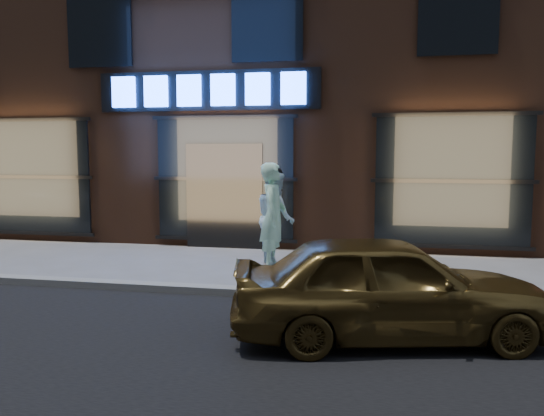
{
  "coord_description": "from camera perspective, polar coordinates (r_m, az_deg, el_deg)",
  "views": [
    {
      "loc": [
        3.39,
        -7.79,
        2.22
      ],
      "look_at": [
        1.57,
        1.6,
        1.2
      ],
      "focal_mm": 35.0,
      "sensor_mm": 36.0,
      "label": 1
    }
  ],
  "objects": [
    {
      "name": "curb",
      "position": [
        8.76,
        -12.27,
        -8.32
      ],
      "size": [
        60.0,
        0.25,
        0.12
      ],
      "primitive_type": "cube",
      "color": "gray",
      "rests_on": "ground"
    },
    {
      "name": "gold_sedan",
      "position": [
        6.47,
        12.4,
        -8.25
      ],
      "size": [
        3.94,
        2.25,
        1.26
      ],
      "primitive_type": "imported",
      "rotation": [
        0.0,
        0.0,
        1.79
      ],
      "color": "brown",
      "rests_on": "ground"
    },
    {
      "name": "storefront_building",
      "position": [
        16.4,
        -1.16,
        16.36
      ],
      "size": [
        30.2,
        8.28,
        10.3
      ],
      "color": "#54301E",
      "rests_on": "ground"
    },
    {
      "name": "man_bowtie",
      "position": [
        10.04,
        0.14,
        -0.85
      ],
      "size": [
        0.49,
        0.74,
        2.02
      ],
      "primitive_type": "imported",
      "rotation": [
        0.0,
        0.0,
        1.58
      ],
      "color": "#C0FDDC",
      "rests_on": "ground"
    },
    {
      "name": "man_cap",
      "position": [
        10.51,
        0.37,
        -0.99
      ],
      "size": [
        1.03,
        1.12,
        1.85
      ],
      "primitive_type": "imported",
      "rotation": [
        0.0,
        0.0,
        2.03
      ],
      "color": "silver",
      "rests_on": "ground"
    },
    {
      "name": "ground",
      "position": [
        8.78,
        -12.26,
        -8.7
      ],
      "size": [
        90.0,
        90.0,
        0.0
      ],
      "primitive_type": "plane",
      "color": "slate",
      "rests_on": "ground"
    }
  ]
}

